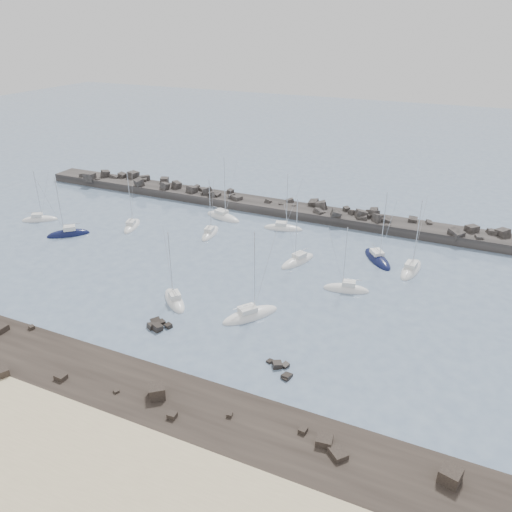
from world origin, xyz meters
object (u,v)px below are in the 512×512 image
at_px(sailboat_13, 223,217).
at_px(sailboat_8, 377,259).
at_px(sailboat_5, 175,301).
at_px(sailboat_9, 346,289).
at_px(sailboat_2, 68,234).
at_px(sailboat_3, 210,234).
at_px(sailboat_10, 411,270).
at_px(sailboat_7, 250,316).
at_px(sailboat_4, 283,228).
at_px(sailboat_6, 298,261).
at_px(sailboat_1, 132,226).
at_px(sailboat_0, 40,220).

bearing_deg(sailboat_13, sailboat_8, -10.96).
bearing_deg(sailboat_5, sailboat_9, 31.93).
bearing_deg(sailboat_2, sailboat_8, 13.77).
distance_m(sailboat_3, sailboat_13, 8.77).
xyz_separation_m(sailboat_3, sailboat_5, (7.40, -23.90, 0.02)).
distance_m(sailboat_3, sailboat_10, 37.30).
xyz_separation_m(sailboat_7, sailboat_10, (18.16, 23.32, 0.00)).
height_order(sailboat_4, sailboat_5, sailboat_4).
xyz_separation_m(sailboat_6, sailboat_9, (10.02, -5.97, 0.01)).
xyz_separation_m(sailboat_1, sailboat_9, (45.17, -7.01, 0.01)).
relative_size(sailboat_5, sailboat_7, 0.87).
bearing_deg(sailboat_9, sailboat_13, 148.83).
height_order(sailboat_3, sailboat_7, sailboat_7).
bearing_deg(sailboat_8, sailboat_2, -166.23).
xyz_separation_m(sailboat_3, sailboat_9, (29.35, -10.22, 0.01)).
height_order(sailboat_9, sailboat_10, sailboat_10).
bearing_deg(sailboat_3, sailboat_9, -19.20).
height_order(sailboat_0, sailboat_9, sailboat_0).
xyz_separation_m(sailboat_0, sailboat_1, (19.25, 4.95, -0.00)).
distance_m(sailboat_1, sailboat_7, 40.12).
height_order(sailboat_0, sailboat_4, sailboat_4).
relative_size(sailboat_1, sailboat_3, 1.01).
bearing_deg(sailboat_1, sailboat_13, 39.97).
relative_size(sailboat_3, sailboat_13, 0.84).
bearing_deg(sailboat_0, sailboat_1, 14.41).
bearing_deg(sailboat_4, sailboat_0, -160.80).
relative_size(sailboat_0, sailboat_7, 0.83).
bearing_deg(sailboat_13, sailboat_3, -78.50).
relative_size(sailboat_2, sailboat_9, 1.12).
height_order(sailboat_2, sailboat_10, sailboat_10).
height_order(sailboat_2, sailboat_3, sailboat_2).
distance_m(sailboat_2, sailboat_8, 57.44).
relative_size(sailboat_5, sailboat_13, 0.85).
xyz_separation_m(sailboat_4, sailboat_6, (7.60, -12.40, 0.01)).
distance_m(sailboat_1, sailboat_6, 35.17).
xyz_separation_m(sailboat_3, sailboat_6, (19.33, -4.25, -0.00)).
bearing_deg(sailboat_13, sailboat_4, -1.88).
xyz_separation_m(sailboat_3, sailboat_7, (19.14, -22.89, 0.00)).
xyz_separation_m(sailboat_7, sailboat_9, (10.21, 12.67, 0.01)).
bearing_deg(sailboat_3, sailboat_0, -166.91).
xyz_separation_m(sailboat_5, sailboat_8, (24.04, 26.06, -0.02)).
height_order(sailboat_2, sailboat_4, sailboat_2).
xyz_separation_m(sailboat_1, sailboat_13, (14.07, 11.80, 0.00)).
height_order(sailboat_4, sailboat_10, sailboat_10).
relative_size(sailboat_6, sailboat_8, 0.93).
distance_m(sailboat_0, sailboat_3, 36.01).
xyz_separation_m(sailboat_1, sailboat_4, (27.55, 11.36, -0.00)).
relative_size(sailboat_0, sailboat_2, 0.90).
bearing_deg(sailboat_7, sailboat_10, 52.09).
distance_m(sailboat_1, sailboat_9, 45.71).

